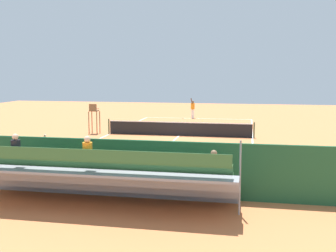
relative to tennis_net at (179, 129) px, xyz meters
name	(u,v)px	position (x,y,z in m)	size (l,w,h in m)	color
ground_plane	(179,136)	(0.00, 0.00, -0.50)	(60.00, 60.00, 0.00)	#D17542
court_line_markings	(179,136)	(0.00, -0.04, -0.50)	(10.10, 22.20, 0.01)	white
tennis_net	(179,129)	(0.00, 0.00, 0.00)	(10.30, 0.10, 1.07)	black
backdrop_wall	(116,166)	(0.00, 14.00, 0.50)	(18.00, 0.16, 2.00)	#235633
bleacher_stand	(99,176)	(0.14, 15.34, 0.46)	(9.06, 2.40, 2.48)	gray
umpire_chair	(94,115)	(6.20, 0.03, 0.81)	(0.67, 0.67, 2.14)	brown
courtside_bench	(170,176)	(-1.89, 13.27, 0.06)	(1.80, 0.40, 0.93)	#33383D
equipment_bag	(115,184)	(0.23, 13.40, -0.32)	(0.90, 0.36, 0.36)	#B22D2D
tennis_player	(193,107)	(0.56, -11.25, 0.51)	(0.46, 0.56, 1.93)	white
tennis_racket	(185,119)	(1.21, -10.54, -0.49)	(0.51, 0.52, 0.03)	black
tennis_ball_near	(202,121)	(-0.61, -9.09, -0.47)	(0.07, 0.07, 0.07)	#CCDB33
line_judge	(41,157)	(3.41, 13.08, 0.51)	(0.38, 0.54, 1.93)	#232328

